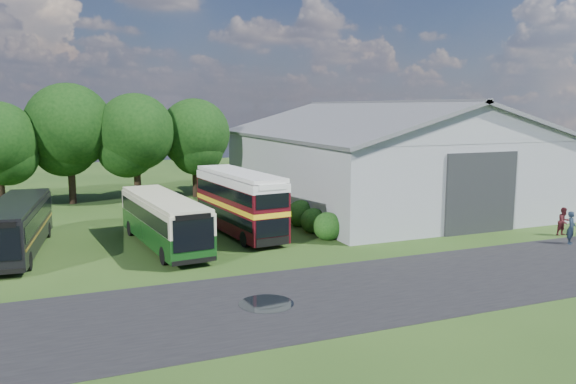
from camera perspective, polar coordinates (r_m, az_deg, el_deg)
name	(u,v)px	position (r m, az deg, el deg)	size (l,w,h in m)	color
ground	(275,279)	(25.78, -1.35, -8.78)	(120.00, 120.00, 0.00)	#1C3711
asphalt_road	(366,290)	(24.43, 7.89, -9.86)	(60.00, 8.00, 0.02)	black
puddle	(266,304)	(22.63, -2.23, -11.32)	(2.20, 2.20, 0.01)	black
storage_shed	(379,152)	(45.77, 9.19, 4.08)	(18.80, 24.80, 8.15)	gray
tree_mid	(69,126)	(47.84, -21.38, 6.22)	(6.80, 6.80, 9.60)	black
tree_right_a	(136,132)	(47.20, -15.22, 5.88)	(6.26, 6.26, 8.83)	black
tree_right_b	(195,134)	(48.85, -9.47, 5.85)	(5.98, 5.98, 8.45)	black
shrub_front	(327,239)	(33.25, 4.03, -4.80)	(1.70, 1.70, 1.70)	#194714
shrub_mid	(313,232)	(35.01, 2.59, -4.10)	(1.60, 1.60, 1.60)	#194714
shrub_back	(301,226)	(36.79, 1.29, -3.47)	(1.80, 1.80, 1.80)	#194714
bus_green_single	(164,220)	(31.87, -12.51, -2.82)	(3.47, 10.42, 2.82)	black
bus_maroon_double	(239,203)	(34.17, -4.95, -1.15)	(3.24, 9.18, 3.86)	black
bus_dark_single	(17,226)	(32.97, -25.84, -3.14)	(3.36, 10.27, 2.78)	black
visitor_a	(571,228)	(35.60, 26.82, -3.29)	(0.68, 0.45, 1.87)	#15212F
visitor_b	(564,222)	(37.73, 26.22, -2.73)	(0.83, 0.65, 1.72)	#3E1318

